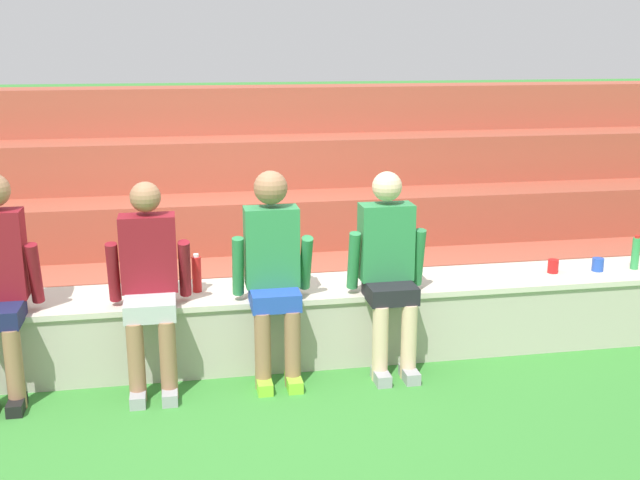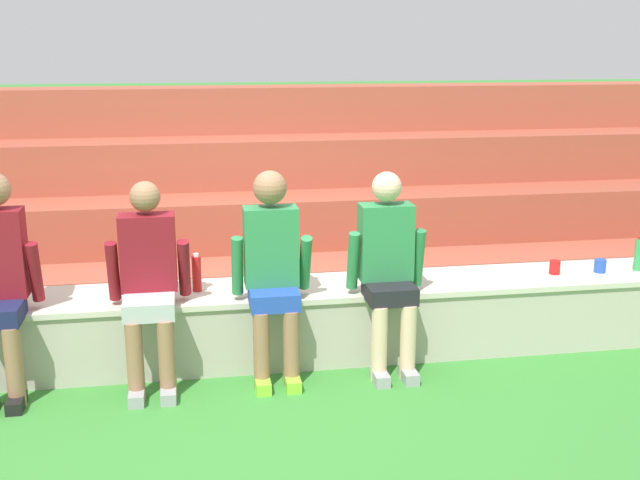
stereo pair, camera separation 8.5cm
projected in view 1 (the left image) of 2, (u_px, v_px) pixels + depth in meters
The scene contains 10 objects.
ground_plane at pixel (256, 376), 5.44m from camera, with size 80.00×80.00×0.00m, color #388433.
stone_seating_wall at pixel (251, 323), 5.65m from camera, with size 8.91×0.63×0.54m.
brick_bleachers at pixel (229, 209), 7.57m from camera, with size 11.82×2.42×1.83m.
person_left_of_center at pixel (149, 280), 5.12m from camera, with size 0.55×0.59×1.39m.
person_center at pixel (273, 268), 5.25m from camera, with size 0.55×0.52×1.44m.
person_right_of_center at pixel (388, 266), 5.39m from camera, with size 0.55×0.53×1.41m.
water_bottle_near_right at pixel (197, 274), 5.51m from camera, with size 0.07×0.07×0.28m.
water_bottle_mid_right at pixel (636, 253), 6.06m from camera, with size 0.06×0.06×0.27m.
plastic_cup_middle at pixel (598, 265), 6.02m from camera, with size 0.09×0.09×0.10m, color blue.
plastic_cup_right_end at pixel (553, 266), 5.97m from camera, with size 0.08×0.08×0.11m, color red.
Camera 1 is at (-0.48, -5.02, 2.28)m, focal length 43.43 mm.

